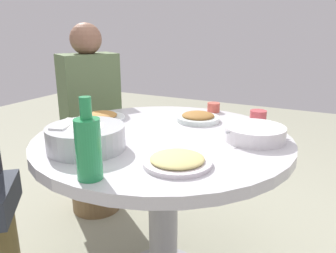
{
  "coord_description": "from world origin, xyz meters",
  "views": [
    {
      "loc": [
        1.23,
        0.65,
        1.2
      ],
      "look_at": [
        0.04,
        0.05,
        0.8
      ],
      "focal_mm": 35.92,
      "sensor_mm": 36.0,
      "label": 1
    }
  ],
  "objects": [
    {
      "name": "soup_bowl",
      "position": [
        -0.12,
        0.37,
        0.77
      ],
      "size": [
        0.25,
        0.25,
        0.06
      ],
      "color": "white",
      "rests_on": "round_dining_table"
    },
    {
      "name": "dish_tofu_braise",
      "position": [
        -0.08,
        -0.39,
        0.76
      ],
      "size": [
        0.23,
        0.23,
        0.04
      ],
      "color": "white",
      "rests_on": "round_dining_table"
    },
    {
      "name": "dish_noodles",
      "position": [
        0.27,
        0.2,
        0.76
      ],
      "size": [
        0.24,
        0.24,
        0.04
      ],
      "color": "silver",
      "rests_on": "round_dining_table"
    },
    {
      "name": "rice_bowl",
      "position": [
        0.28,
        -0.18,
        0.79
      ],
      "size": [
        0.3,
        0.3,
        0.1
      ],
      "color": "#B2B5BA",
      "rests_on": "round_dining_table"
    },
    {
      "name": "tea_cup_far",
      "position": [
        -0.38,
        0.32,
        0.78
      ],
      "size": [
        0.08,
        0.08,
        0.06
      ],
      "primitive_type": "cylinder",
      "color": "#C34449",
      "rests_on": "round_dining_table"
    },
    {
      "name": "stool_for_diner_left",
      "position": [
        -0.39,
        -0.72,
        0.23
      ],
      "size": [
        0.32,
        0.32,
        0.46
      ],
      "primitive_type": "cylinder",
      "color": "brown",
      "rests_on": "ground"
    },
    {
      "name": "green_bottle",
      "position": [
        0.48,
        0.0,
        0.85
      ],
      "size": [
        0.08,
        0.08,
        0.26
      ],
      "color": "#279151",
      "rests_on": "round_dining_table"
    },
    {
      "name": "diner_left",
      "position": [
        -0.39,
        -0.72,
        0.78
      ],
      "size": [
        0.44,
        0.45,
        0.76
      ],
      "color": "#2D333D",
      "rests_on": "stool_for_diner_left"
    },
    {
      "name": "tea_cup_near",
      "position": [
        -0.5,
        0.05,
        0.77
      ],
      "size": [
        0.07,
        0.07,
        0.05
      ],
      "primitive_type": "cylinder",
      "color": "#C95243",
      "rests_on": "round_dining_table"
    },
    {
      "name": "dish_stirfry",
      "position": [
        -0.28,
        0.05,
        0.76
      ],
      "size": [
        0.21,
        0.21,
        0.05
      ],
      "color": "silver",
      "rests_on": "round_dining_table"
    },
    {
      "name": "round_dining_table",
      "position": [
        0.0,
        0.0,
        0.61
      ],
      "size": [
        1.11,
        1.11,
        0.75
      ],
      "color": "#99999E",
      "rests_on": "ground"
    }
  ]
}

